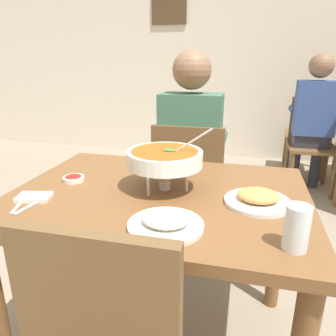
# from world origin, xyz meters

# --- Properties ---
(cafe_rear_partition) EXTENTS (10.00, 0.10, 3.00)m
(cafe_rear_partition) POSITION_xyz_m (0.00, 3.21, 1.50)
(cafe_rear_partition) COLOR beige
(cafe_rear_partition) RESTS_ON ground_plane
(picture_frame_hung) EXTENTS (0.44, 0.03, 0.56)m
(picture_frame_hung) POSITION_xyz_m (-0.72, 3.15, 1.94)
(picture_frame_hung) COLOR #4C3823
(dining_table_main) EXTENTS (1.16, 0.86, 0.76)m
(dining_table_main) POSITION_xyz_m (0.00, 0.00, 0.64)
(dining_table_main) COLOR brown
(dining_table_main) RESTS_ON ground_plane
(chair_diner_main) EXTENTS (0.44, 0.44, 0.90)m
(chair_diner_main) POSITION_xyz_m (-0.00, 0.72, 0.51)
(chair_diner_main) COLOR brown
(chair_diner_main) RESTS_ON ground_plane
(diner_main) EXTENTS (0.40, 0.45, 1.31)m
(diner_main) POSITION_xyz_m (0.00, 0.75, 0.75)
(diner_main) COLOR #2D2D38
(diner_main) RESTS_ON ground_plane
(curry_bowl) EXTENTS (0.33, 0.30, 0.26)m
(curry_bowl) POSITION_xyz_m (0.01, 0.03, 0.89)
(curry_bowl) COLOR silver
(curry_bowl) RESTS_ON dining_table_main
(rice_plate) EXTENTS (0.24, 0.24, 0.06)m
(rice_plate) POSITION_xyz_m (0.10, -0.27, 0.78)
(rice_plate) COLOR white
(rice_plate) RESTS_ON dining_table_main
(appetizer_plate) EXTENTS (0.24, 0.24, 0.06)m
(appetizer_plate) POSITION_xyz_m (0.38, -0.02, 0.78)
(appetizer_plate) COLOR white
(appetizer_plate) RESTS_ON dining_table_main
(sauce_dish) EXTENTS (0.09, 0.09, 0.02)m
(sauce_dish) POSITION_xyz_m (-0.39, 0.02, 0.77)
(sauce_dish) COLOR white
(sauce_dish) RESTS_ON dining_table_main
(napkin_folded) EXTENTS (0.13, 0.10, 0.02)m
(napkin_folded) POSITION_xyz_m (-0.44, -0.18, 0.77)
(napkin_folded) COLOR white
(napkin_folded) RESTS_ON dining_table_main
(fork_utensil) EXTENTS (0.06, 0.17, 0.01)m
(fork_utensil) POSITION_xyz_m (-0.46, -0.23, 0.76)
(fork_utensil) COLOR silver
(fork_utensil) RESTS_ON dining_table_main
(spoon_utensil) EXTENTS (0.04, 0.17, 0.01)m
(spoon_utensil) POSITION_xyz_m (-0.41, -0.23, 0.76)
(spoon_utensil) COLOR silver
(spoon_utensil) RESTS_ON dining_table_main
(drink_glass) EXTENTS (0.07, 0.07, 0.13)m
(drink_glass) POSITION_xyz_m (0.47, -0.30, 0.82)
(drink_glass) COLOR silver
(drink_glass) RESTS_ON dining_table_main
(chair_bg_left) EXTENTS (0.44, 0.44, 0.90)m
(chair_bg_left) POSITION_xyz_m (0.96, 2.23, 0.51)
(chair_bg_left) COLOR brown
(chair_bg_left) RESTS_ON ground_plane
(chair_bg_right) EXTENTS (0.47, 0.47, 0.90)m
(chair_bg_right) POSITION_xyz_m (1.08, 2.71, 0.51)
(chair_bg_right) COLOR brown
(chair_bg_right) RESTS_ON ground_plane
(patron_bg_left) EXTENTS (0.40, 0.45, 1.31)m
(patron_bg_left) POSITION_xyz_m (0.93, 2.16, 0.75)
(patron_bg_left) COLOR #2D2D38
(patron_bg_left) RESTS_ON ground_plane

